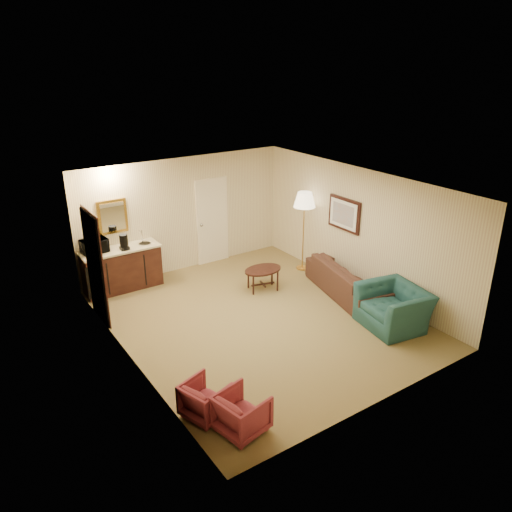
{
  "coord_description": "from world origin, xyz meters",
  "views": [
    {
      "loc": [
        -4.73,
        -6.9,
        4.7
      ],
      "look_at": [
        0.28,
        0.5,
        1.06
      ],
      "focal_mm": 35.0,
      "sensor_mm": 36.0,
      "label": 1
    }
  ],
  "objects_px": {
    "waste_bin": "(153,276)",
    "microwave": "(94,244)",
    "rose_chair_near": "(205,398)",
    "floor_lamp": "(303,231)",
    "wetbar_cabinet": "(122,269)",
    "coffee_maker": "(124,242)",
    "coffee_table": "(263,279)",
    "rose_chair_far": "(242,411)",
    "sofa": "(349,275)",
    "teal_armchair": "(394,301)"
  },
  "relations": [
    {
      "from": "coffee_table",
      "to": "rose_chair_near",
      "type": "bearing_deg",
      "value": -136.03
    },
    {
      "from": "rose_chair_near",
      "to": "coffee_table",
      "type": "xyz_separation_m",
      "value": [
        2.95,
        2.84,
        -0.05
      ]
    },
    {
      "from": "coffee_table",
      "to": "wetbar_cabinet",
      "type": "bearing_deg",
      "value": 144.88
    },
    {
      "from": "microwave",
      "to": "coffee_maker",
      "type": "bearing_deg",
      "value": -23.03
    },
    {
      "from": "rose_chair_far",
      "to": "waste_bin",
      "type": "height_order",
      "value": "rose_chair_far"
    },
    {
      "from": "floor_lamp",
      "to": "microwave",
      "type": "bearing_deg",
      "value": 162.25
    },
    {
      "from": "waste_bin",
      "to": "microwave",
      "type": "height_order",
      "value": "microwave"
    },
    {
      "from": "teal_armchair",
      "to": "coffee_maker",
      "type": "xyz_separation_m",
      "value": [
        -3.49,
        4.21,
        0.58
      ]
    },
    {
      "from": "rose_chair_near",
      "to": "waste_bin",
      "type": "height_order",
      "value": "rose_chair_near"
    },
    {
      "from": "teal_armchair",
      "to": "floor_lamp",
      "type": "relative_size",
      "value": 0.63
    },
    {
      "from": "floor_lamp",
      "to": "microwave",
      "type": "relative_size",
      "value": 3.6
    },
    {
      "from": "coffee_table",
      "to": "rose_chair_far",
      "type": "bearing_deg",
      "value": -128.55
    },
    {
      "from": "sofa",
      "to": "coffee_maker",
      "type": "xyz_separation_m",
      "value": [
        -3.74,
        2.79,
        0.64
      ]
    },
    {
      "from": "coffee_table",
      "to": "floor_lamp",
      "type": "height_order",
      "value": "floor_lamp"
    },
    {
      "from": "rose_chair_near",
      "to": "waste_bin",
      "type": "bearing_deg",
      "value": -32.48
    },
    {
      "from": "teal_armchair",
      "to": "coffee_table",
      "type": "bearing_deg",
      "value": -147.45
    },
    {
      "from": "teal_armchair",
      "to": "rose_chair_near",
      "type": "relative_size",
      "value": 1.99
    },
    {
      "from": "rose_chair_far",
      "to": "floor_lamp",
      "type": "bearing_deg",
      "value": -58.97
    },
    {
      "from": "teal_armchair",
      "to": "rose_chair_near",
      "type": "distance_m",
      "value": 4.06
    },
    {
      "from": "rose_chair_near",
      "to": "microwave",
      "type": "distance_m",
      "value": 4.7
    },
    {
      "from": "sofa",
      "to": "rose_chair_far",
      "type": "relative_size",
      "value": 3.61
    },
    {
      "from": "sofa",
      "to": "floor_lamp",
      "type": "height_order",
      "value": "floor_lamp"
    },
    {
      "from": "sofa",
      "to": "floor_lamp",
      "type": "xyz_separation_m",
      "value": [
        0.05,
        1.58,
        0.48
      ]
    },
    {
      "from": "sofa",
      "to": "rose_chair_near",
      "type": "distance_m",
      "value": 4.61
    },
    {
      "from": "rose_chair_near",
      "to": "rose_chair_far",
      "type": "height_order",
      "value": "rose_chair_far"
    },
    {
      "from": "waste_bin",
      "to": "wetbar_cabinet",
      "type": "bearing_deg",
      "value": 173.85
    },
    {
      "from": "rose_chair_near",
      "to": "coffee_maker",
      "type": "relative_size",
      "value": 1.78
    },
    {
      "from": "microwave",
      "to": "coffee_maker",
      "type": "relative_size",
      "value": 1.56
    },
    {
      "from": "coffee_table",
      "to": "microwave",
      "type": "bearing_deg",
      "value": 148.68
    },
    {
      "from": "coffee_maker",
      "to": "waste_bin",
      "type": "bearing_deg",
      "value": 3.12
    },
    {
      "from": "floor_lamp",
      "to": "waste_bin",
      "type": "distance_m",
      "value": 3.52
    },
    {
      "from": "rose_chair_far",
      "to": "microwave",
      "type": "bearing_deg",
      "value": -8.9
    },
    {
      "from": "rose_chair_near",
      "to": "floor_lamp",
      "type": "xyz_separation_m",
      "value": [
        4.35,
        3.24,
        0.63
      ]
    },
    {
      "from": "rose_chair_near",
      "to": "microwave",
      "type": "bearing_deg",
      "value": -18.12
    },
    {
      "from": "sofa",
      "to": "coffee_maker",
      "type": "bearing_deg",
      "value": 66.72
    },
    {
      "from": "floor_lamp",
      "to": "rose_chair_far",
      "type": "bearing_deg",
      "value": -137.31
    },
    {
      "from": "floor_lamp",
      "to": "microwave",
      "type": "xyz_separation_m",
      "value": [
        -4.35,
        1.39,
        0.17
      ]
    },
    {
      "from": "rose_chair_near",
      "to": "rose_chair_far",
      "type": "bearing_deg",
      "value": -173.29
    },
    {
      "from": "microwave",
      "to": "coffee_maker",
      "type": "xyz_separation_m",
      "value": [
        0.56,
        -0.18,
        -0.01
      ]
    },
    {
      "from": "rose_chair_near",
      "to": "coffee_table",
      "type": "height_order",
      "value": "rose_chair_near"
    },
    {
      "from": "rose_chair_near",
      "to": "rose_chair_far",
      "type": "xyz_separation_m",
      "value": [
        0.25,
        -0.54,
        0.02
      ]
    },
    {
      "from": "wetbar_cabinet",
      "to": "microwave",
      "type": "distance_m",
      "value": 0.81
    },
    {
      "from": "coffee_table",
      "to": "floor_lamp",
      "type": "bearing_deg",
      "value": 15.9
    },
    {
      "from": "waste_bin",
      "to": "coffee_maker",
      "type": "bearing_deg",
      "value": -176.2
    },
    {
      "from": "wetbar_cabinet",
      "to": "rose_chair_far",
      "type": "relative_size",
      "value": 2.62
    },
    {
      "from": "wetbar_cabinet",
      "to": "waste_bin",
      "type": "bearing_deg",
      "value": -6.15
    },
    {
      "from": "teal_armchair",
      "to": "coffee_table",
      "type": "distance_m",
      "value": 2.84
    },
    {
      "from": "rose_chair_far",
      "to": "microwave",
      "type": "distance_m",
      "value": 5.24
    },
    {
      "from": "sofa",
      "to": "floor_lamp",
      "type": "bearing_deg",
      "value": 11.62
    },
    {
      "from": "sofa",
      "to": "rose_chair_far",
      "type": "bearing_deg",
      "value": 132.02
    }
  ]
}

